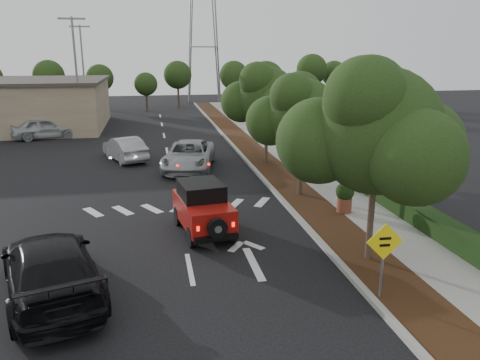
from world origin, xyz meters
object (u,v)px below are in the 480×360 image
object	(u,v)px
red_jeep	(202,207)
silver_suv_ahead	(189,156)
speed_hump_sign	(384,251)
black_suv_oncoming	(51,268)

from	to	relation	value
red_jeep	silver_suv_ahead	bearing A→B (deg)	79.83
speed_hump_sign	red_jeep	bearing A→B (deg)	126.98
red_jeep	black_suv_oncoming	bearing A→B (deg)	-146.93
silver_suv_ahead	black_suv_oncoming	xyz separation A→B (m)	(-4.86, -13.62, 0.05)
black_suv_oncoming	speed_hump_sign	distance (m)	8.85
red_jeep	speed_hump_sign	size ratio (longest dim) A/B	1.77
red_jeep	speed_hump_sign	world-z (taller)	speed_hump_sign
red_jeep	silver_suv_ahead	world-z (taller)	red_jeep
black_suv_oncoming	speed_hump_sign	bearing A→B (deg)	150.46
red_jeep	black_suv_oncoming	world-z (taller)	red_jeep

